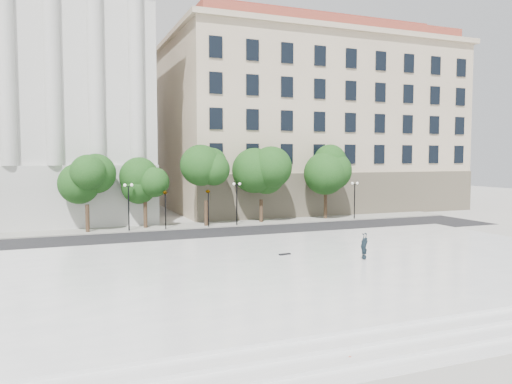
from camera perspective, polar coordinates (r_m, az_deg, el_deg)
ground at (r=26.69m, az=3.82°, el=-10.67°), size 160.00×160.00×0.00m
plaza at (r=29.30m, az=1.27°, el=-8.88°), size 44.00×22.00×0.45m
street at (r=43.30m, az=-6.51°, el=-4.99°), size 60.00×8.00×0.02m
far_sidewalk at (r=49.05m, az=-8.34°, el=-3.89°), size 60.00×4.00×0.12m
building_east at (r=69.70m, az=4.98°, el=7.60°), size 36.00×26.15×23.00m
traffic_light_west at (r=46.60m, az=-10.33°, el=0.16°), size 0.77×1.76×4.19m
traffic_light_east at (r=47.58m, az=-5.48°, el=0.24°), size 0.91×1.65×4.16m
person_lying at (r=31.72m, az=12.24°, el=-7.15°), size 1.15×1.73×0.44m
skateboard at (r=32.53m, az=3.30°, el=-7.11°), size 0.84×0.32×0.08m
plaza_steps at (r=19.37m, az=15.68°, el=-16.19°), size 44.00×3.00×0.30m
street_trees at (r=48.44m, az=-7.64°, el=1.82°), size 39.81×4.58×7.62m
lamp_posts at (r=47.47m, az=-7.60°, el=-0.70°), size 36.72×0.28×4.39m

